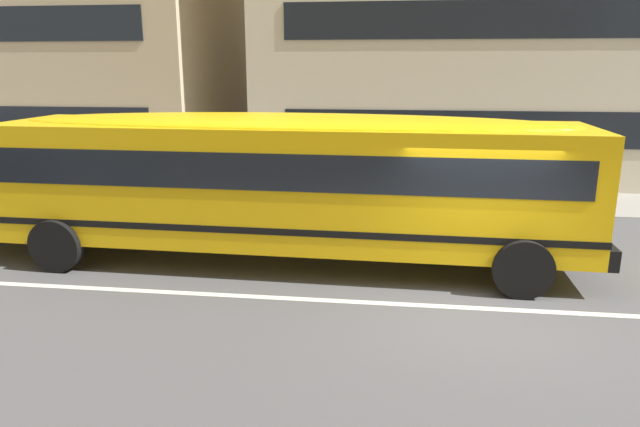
# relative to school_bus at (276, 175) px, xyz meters

# --- Properties ---
(ground_plane) EXTENTS (400.00, 400.00, 0.00)m
(ground_plane) POSITION_rel_school_bus_xyz_m (3.69, -1.95, -1.74)
(ground_plane) COLOR #4C4C4F
(sidewalk_far) EXTENTS (120.00, 3.00, 0.01)m
(sidewalk_far) POSITION_rel_school_bus_xyz_m (3.69, 5.94, -1.73)
(sidewalk_far) COLOR gray
(sidewalk_far) RESTS_ON ground_plane
(lane_centreline) EXTENTS (110.00, 0.16, 0.01)m
(lane_centreline) POSITION_rel_school_bus_xyz_m (3.69, -1.95, -1.73)
(lane_centreline) COLOR silver
(lane_centreline) RESTS_ON ground_plane
(school_bus) EXTENTS (13.12, 3.27, 2.92)m
(school_bus) POSITION_rel_school_bus_xyz_m (0.00, 0.00, 0.00)
(school_bus) COLOR yellow
(school_bus) RESTS_ON ground_plane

